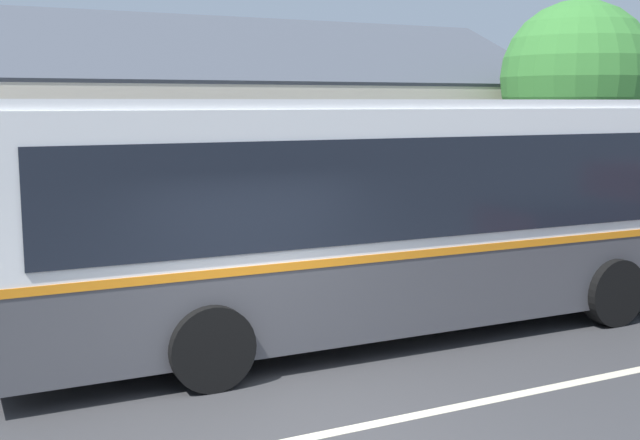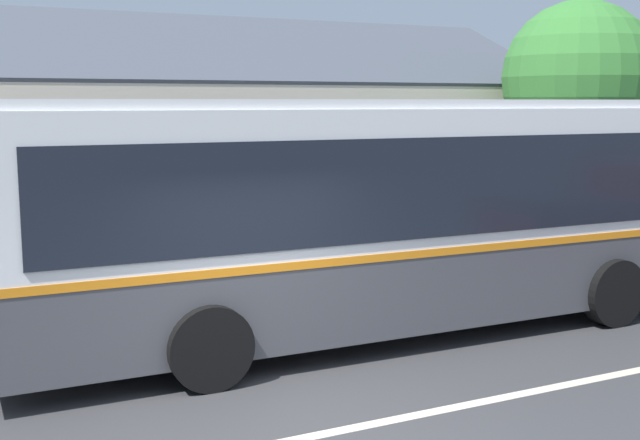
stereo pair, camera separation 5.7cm
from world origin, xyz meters
name	(u,v)px [view 1 (the left image)]	position (x,y,z in m)	size (l,w,h in m)	color
ground_plane	(312,437)	(0.00, 0.00, 0.00)	(300.00, 300.00, 0.00)	#38383A
sidewalk_far	(153,297)	(0.00, 6.00, 0.07)	(60.00, 3.00, 0.15)	#9E9E99
lane_divider_stripe	(312,437)	(0.00, 0.00, 0.00)	(60.00, 0.16, 0.01)	beige
community_building	(82,160)	(0.06, 12.32, 1.93)	(21.68, 8.10, 6.36)	beige
transit_bus	(380,209)	(2.47, 2.90, 1.77)	(10.65, 2.87, 3.29)	#47474C
bench_down_street	(120,270)	(-0.52, 6.00, 0.58)	(1.85, 0.51, 0.94)	brown
street_tree_primary	(577,79)	(9.79, 6.77, 3.77)	(3.35, 3.35, 5.47)	#4C3828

